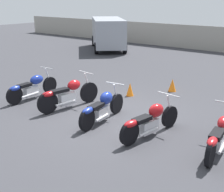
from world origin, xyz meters
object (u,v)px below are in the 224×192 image
object	(u,v)px
motorcycle_slot_0	(32,87)
traffic_cone_near	(172,85)
parked_van	(108,32)
traffic_cone_far	(130,89)
motorcycle_slot_1	(68,94)
motorcycle_slot_4	(220,136)
motorcycle_slot_3	(150,121)
motorcycle_slot_2	(102,107)

from	to	relation	value
motorcycle_slot_0	traffic_cone_near	xyz separation A→B (m)	(3.34, 3.78, -0.18)
parked_van	traffic_cone_far	bearing A→B (deg)	-90.87
motorcycle_slot_1	traffic_cone_near	size ratio (longest dim) A/B	4.85
motorcycle_slot_1	motorcycle_slot_4	size ratio (longest dim) A/B	1.03
motorcycle_slot_3	traffic_cone_near	distance (m)	4.10
motorcycle_slot_0	traffic_cone_far	xyz separation A→B (m)	(2.43, 2.36, -0.18)
motorcycle_slot_1	motorcycle_slot_3	distance (m)	3.11
motorcycle_slot_3	motorcycle_slot_4	distance (m)	1.69
motorcycle_slot_2	traffic_cone_far	bearing A→B (deg)	101.04
motorcycle_slot_0	parked_van	size ratio (longest dim) A/B	0.47
motorcycle_slot_2	motorcycle_slot_3	distance (m)	1.54
motorcycle_slot_3	motorcycle_slot_0	bearing A→B (deg)	-172.73
motorcycle_slot_4	traffic_cone_near	bearing A→B (deg)	123.35
traffic_cone_far	motorcycle_slot_2	bearing A→B (deg)	-72.38
motorcycle_slot_2	parked_van	size ratio (longest dim) A/B	0.46
parked_van	motorcycle_slot_0	bearing A→B (deg)	-109.02
motorcycle_slot_3	motorcycle_slot_2	bearing A→B (deg)	-171.11
traffic_cone_far	motorcycle_slot_1	bearing A→B (deg)	-109.19
motorcycle_slot_4	traffic_cone_far	bearing A→B (deg)	144.18
parked_van	motorcycle_slot_3	bearing A→B (deg)	-90.79
motorcycle_slot_4	traffic_cone_near	world-z (taller)	motorcycle_slot_4
parked_van	motorcycle_slot_4	bearing A→B (deg)	-85.41
motorcycle_slot_4	parked_van	distance (m)	14.70
motorcycle_slot_0	traffic_cone_far	world-z (taller)	motorcycle_slot_0
motorcycle_slot_2	motorcycle_slot_4	distance (m)	3.23
traffic_cone_far	motorcycle_slot_4	bearing A→B (deg)	-28.71
parked_van	traffic_cone_near	size ratio (longest dim) A/B	9.93
motorcycle_slot_0	motorcycle_slot_4	world-z (taller)	motorcycle_slot_0
motorcycle_slot_2	traffic_cone_far	size ratio (longest dim) A/B	4.48
motorcycle_slot_1	motorcycle_slot_2	distance (m)	1.57
motorcycle_slot_0	traffic_cone_far	size ratio (longest dim) A/B	4.61
parked_van	traffic_cone_far	distance (m)	10.32
traffic_cone_near	motorcycle_slot_2	bearing A→B (deg)	-91.98
traffic_cone_near	motorcycle_slot_0	bearing A→B (deg)	-131.43
parked_van	motorcycle_slot_1	bearing A→B (deg)	-101.40
motorcycle_slot_2	motorcycle_slot_0	bearing A→B (deg)	171.84
traffic_cone_near	motorcycle_slot_1	bearing A→B (deg)	-114.76
motorcycle_slot_3	traffic_cone_far	distance (m)	3.36
parked_van	traffic_cone_far	xyz separation A→B (m)	(7.06, -7.47, -0.88)
motorcycle_slot_1	traffic_cone_near	distance (m)	4.05
motorcycle_slot_1	motorcycle_slot_2	size ratio (longest dim) A/B	1.07
motorcycle_slot_1	motorcycle_slot_0	bearing A→B (deg)	-167.83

